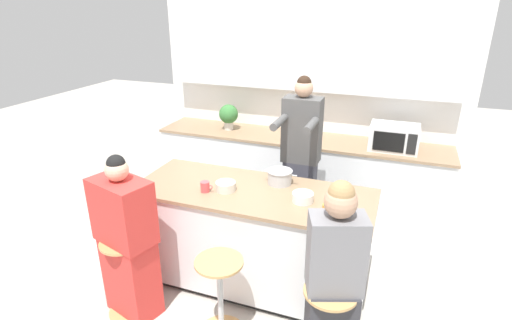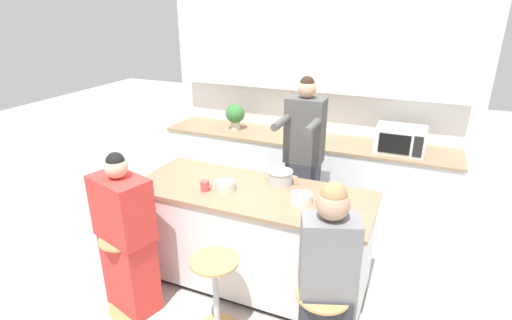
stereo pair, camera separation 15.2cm
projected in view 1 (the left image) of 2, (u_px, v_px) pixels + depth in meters
ground_plane at (253, 280)px, 3.74m from camera, size 16.00×16.00×0.00m
wall_back at (307, 81)px, 4.76m from camera, size 3.71×0.22×2.70m
back_counter at (297, 173)px, 4.90m from camera, size 3.44×0.63×0.93m
kitchen_island at (253, 237)px, 3.56m from camera, size 2.05×0.82×0.94m
bar_stool_leftmost at (128, 275)px, 3.24m from camera, size 0.38×0.38×0.69m
bar_stool_center at (220, 297)px, 3.00m from camera, size 0.38×0.38×0.69m
person_cooking at (300, 167)px, 3.97m from camera, size 0.36×0.57×1.80m
person_wrapped_blanket at (127, 243)px, 3.15m from camera, size 0.53×0.41×1.40m
person_seated_near at (333, 289)px, 2.61m from camera, size 0.41×0.36×1.46m
cooking_pot at (280, 177)px, 3.50m from camera, size 0.31×0.22×0.12m
fruit_bowl at (226, 186)px, 3.38m from camera, size 0.17×0.17×0.08m
mixing_bowl_steel at (303, 197)px, 3.19m from camera, size 0.17×0.17×0.08m
coffee_cup_near at (328, 210)px, 2.99m from camera, size 0.12×0.09×0.08m
coffee_cup_far at (205, 187)px, 3.36m from camera, size 0.11×0.08×0.09m
microwave at (394, 137)px, 4.30m from camera, size 0.51×0.36×0.27m
potted_plant at (229, 115)px, 4.95m from camera, size 0.24×0.24×0.32m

